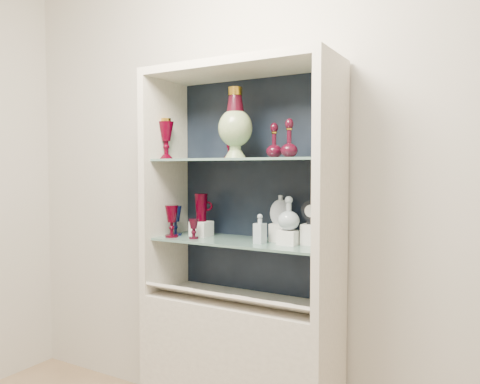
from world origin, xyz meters
The scene contains 31 objects.
wall_back centered at (0.00, 1.75, 1.40)m, with size 3.50×0.02×2.80m, color beige.
cabinet_base centered at (0.00, 1.53, 0.38)m, with size 1.00×0.40×0.75m, color #BFB5A2.
cabinet_back_panel centered at (0.00, 1.72, 1.32)m, with size 0.98×0.02×1.15m, color black.
cabinet_side_left centered at (-0.48, 1.53, 1.32)m, with size 0.04×0.40×1.15m, color #BFB5A2.
cabinet_side_right centered at (0.48, 1.53, 1.32)m, with size 0.04×0.40×1.15m, color #BFB5A2.
cabinet_top_cap centered at (0.00, 1.53, 1.92)m, with size 1.00×0.40×0.04m, color #BFB5A2.
shelf_lower centered at (0.00, 1.55, 1.04)m, with size 0.92×0.34×0.01m, color slate.
shelf_upper centered at (0.00, 1.55, 1.46)m, with size 0.92×0.34×0.01m, color slate.
label_ledge centered at (0.00, 1.42, 0.78)m, with size 0.92×0.18×0.01m, color #BFB5A2.
label_card_0 centered at (0.31, 1.42, 0.80)m, with size 0.10×0.07×0.00m, color white.
label_card_1 centered at (0.09, 1.42, 0.80)m, with size 0.10×0.07×0.00m, color white.
label_card_2 centered at (-0.25, 1.42, 0.80)m, with size 0.10×0.07×0.00m, color white.
label_card_3 centered at (-0.29, 1.42, 0.80)m, with size 0.10×0.07×0.00m, color white.
pedestal_lamp_left centered at (-0.44, 1.49, 1.58)m, with size 0.08×0.08×0.22m, color #41000E, non-canonical shape.
pedestal_lamp_right centered at (-0.11, 1.61, 1.58)m, with size 0.09×0.09×0.22m, color #41000E, non-canonical shape.
enamel_urn centered at (-0.01, 1.51, 1.65)m, with size 0.17×0.17×0.35m, color #0F4B1E, non-canonical shape.
ruby_decanter_a centered at (0.27, 1.53, 1.58)m, with size 0.08×0.08×0.21m, color #410818, non-canonical shape.
ruby_decanter_b centered at (0.17, 1.58, 1.56)m, with size 0.08×0.08×0.19m, color #410818, non-canonical shape.
lidded_bowl centered at (0.44, 1.59, 1.51)m, with size 0.08×0.08×0.09m, color #410818, non-canonical shape.
cobalt_goblet centered at (-0.41, 1.53, 1.13)m, with size 0.07×0.07×0.16m, color #081146, non-canonical shape.
ruby_goblet_tall centered at (-0.38, 1.46, 1.14)m, with size 0.07×0.07×0.17m, color #41000E, non-canonical shape.
ruby_goblet_small centered at (-0.25, 1.47, 1.10)m, with size 0.05×0.05×0.10m, color #410818, non-canonical shape.
riser_ruby_pitcher centered at (-0.27, 1.58, 1.09)m, with size 0.10×0.10×0.08m, color silver.
ruby_pitcher centered at (-0.27, 1.58, 1.21)m, with size 0.11×0.07×0.15m, color #41000E, non-canonical shape.
clear_square_bottle centered at (0.12, 1.52, 1.12)m, with size 0.05×0.05×0.15m, color #99AAB3, non-canonical shape.
riser_flat_flask centered at (0.18, 1.62, 1.09)m, with size 0.09×0.09×0.09m, color silver.
flat_flask centered at (0.18, 1.62, 1.21)m, with size 0.11×0.04×0.15m, color #AEB7C0, non-canonical shape.
riser_clear_round_decanter centered at (0.26, 1.54, 1.08)m, with size 0.09×0.09×0.07m, color silver.
clear_round_decanter centered at (0.26, 1.54, 1.20)m, with size 0.11×0.11×0.16m, color #99AAB3, non-canonical shape.
riser_cameo_medallion centered at (0.36, 1.60, 1.10)m, with size 0.08×0.08×0.10m, color silver.
cameo_medallion centered at (0.36, 1.60, 1.21)m, with size 0.10×0.04×0.12m, color black, non-canonical shape.
Camera 1 is at (1.18, -0.52, 1.42)m, focal length 35.00 mm.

